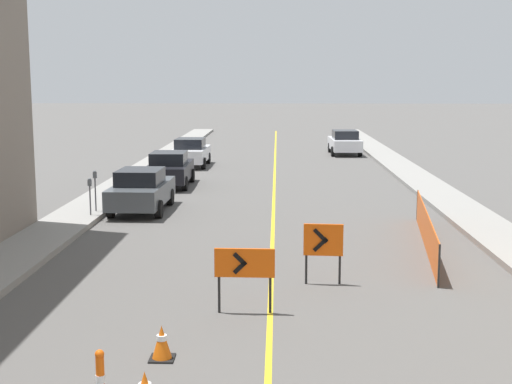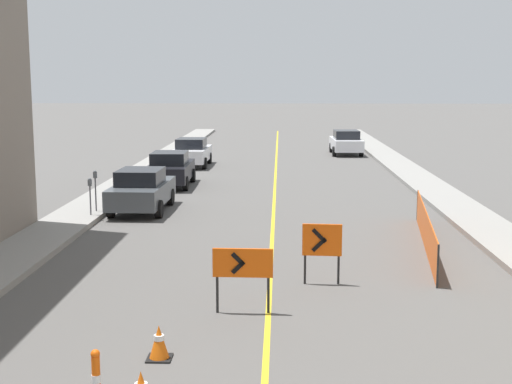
{
  "view_description": "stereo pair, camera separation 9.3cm",
  "coord_description": "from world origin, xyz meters",
  "px_view_note": "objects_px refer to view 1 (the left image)",
  "views": [
    {
      "loc": [
        0.13,
        0.74,
        4.81
      ],
      "look_at": [
        -0.59,
        24.93,
        1.0
      ],
      "focal_mm": 50.0,
      "sensor_mm": 36.0,
      "label": 1
    },
    {
      "loc": [
        0.23,
        0.74,
        4.81
      ],
      "look_at": [
        -0.59,
        24.93,
        1.0
      ],
      "focal_mm": 50.0,
      "sensor_mm": 36.0,
      "label": 2
    }
  ],
  "objects_px": {
    "parked_car_curb_mid": "(170,169)",
    "parking_meter_far_curb": "(95,183)",
    "parking_meter_near_curb": "(90,189)",
    "parked_car_curb_far": "(191,152)",
    "arrow_barricade_secondary": "(323,243)",
    "arrow_barricade_primary": "(244,266)",
    "parked_car_opposite_side": "(345,142)",
    "parked_car_curb_near": "(141,190)",
    "traffic_cone_fifth": "(162,343)"
  },
  "relations": [
    {
      "from": "parked_car_curb_mid",
      "to": "parking_meter_far_curb",
      "type": "relative_size",
      "value": 2.95
    },
    {
      "from": "parked_car_curb_mid",
      "to": "parking_meter_near_curb",
      "type": "xyz_separation_m",
      "value": [
        -1.56,
        -8.0,
        0.3
      ]
    },
    {
      "from": "parked_car_curb_far",
      "to": "arrow_barricade_secondary",
      "type": "bearing_deg",
      "value": -74.68
    },
    {
      "from": "arrow_barricade_primary",
      "to": "parked_car_curb_far",
      "type": "bearing_deg",
      "value": 100.88
    },
    {
      "from": "parked_car_opposite_side",
      "to": "arrow_barricade_secondary",
      "type": "bearing_deg",
      "value": -97.98
    },
    {
      "from": "parked_car_curb_near",
      "to": "parked_car_curb_far",
      "type": "relative_size",
      "value": 1.0
    },
    {
      "from": "parked_car_curb_mid",
      "to": "parking_meter_near_curb",
      "type": "distance_m",
      "value": 8.15
    },
    {
      "from": "traffic_cone_fifth",
      "to": "parking_meter_far_curb",
      "type": "xyz_separation_m",
      "value": [
        -4.48,
        13.1,
        0.91
      ]
    },
    {
      "from": "parked_car_opposite_side",
      "to": "parked_car_curb_far",
      "type": "bearing_deg",
      "value": -145.55
    },
    {
      "from": "arrow_barricade_secondary",
      "to": "parked_car_curb_mid",
      "type": "relative_size",
      "value": 0.34
    },
    {
      "from": "parked_car_curb_mid",
      "to": "parking_meter_near_curb",
      "type": "height_order",
      "value": "parked_car_curb_mid"
    },
    {
      "from": "parked_car_curb_mid",
      "to": "arrow_barricade_secondary",
      "type": "bearing_deg",
      "value": -69.97
    },
    {
      "from": "arrow_barricade_secondary",
      "to": "parking_meter_far_curb",
      "type": "bearing_deg",
      "value": 135.81
    },
    {
      "from": "parking_meter_near_curb",
      "to": "arrow_barricade_secondary",
      "type": "bearing_deg",
      "value": -45.27
    },
    {
      "from": "parked_car_curb_mid",
      "to": "parked_car_opposite_side",
      "type": "height_order",
      "value": "same"
    },
    {
      "from": "arrow_barricade_primary",
      "to": "parking_meter_far_curb",
      "type": "height_order",
      "value": "parking_meter_far_curb"
    },
    {
      "from": "parked_car_curb_near",
      "to": "parked_car_curb_far",
      "type": "xyz_separation_m",
      "value": [
        0.14,
        13.94,
        0.0
      ]
    },
    {
      "from": "parked_car_curb_near",
      "to": "parked_car_curb_mid",
      "type": "height_order",
      "value": "same"
    },
    {
      "from": "parking_meter_near_curb",
      "to": "parked_car_opposite_side",
      "type": "bearing_deg",
      "value": 64.12
    },
    {
      "from": "traffic_cone_fifth",
      "to": "arrow_barricade_secondary",
      "type": "bearing_deg",
      "value": 56.83
    },
    {
      "from": "parked_car_curb_far",
      "to": "traffic_cone_fifth",
      "type": "bearing_deg",
      "value": -83.19
    },
    {
      "from": "arrow_barricade_primary",
      "to": "parked_car_curb_far",
      "type": "relative_size",
      "value": 0.32
    },
    {
      "from": "parked_car_curb_near",
      "to": "parking_meter_far_curb",
      "type": "bearing_deg",
      "value": -145.41
    },
    {
      "from": "parked_car_opposite_side",
      "to": "parking_meter_near_curb",
      "type": "bearing_deg",
      "value": -117.59
    },
    {
      "from": "arrow_barricade_secondary",
      "to": "parked_car_opposite_side",
      "type": "height_order",
      "value": "parked_car_opposite_side"
    },
    {
      "from": "arrow_barricade_primary",
      "to": "parking_meter_near_curb",
      "type": "height_order",
      "value": "parking_meter_near_curb"
    },
    {
      "from": "parked_car_curb_mid",
      "to": "parked_car_opposite_side",
      "type": "bearing_deg",
      "value": 56.13
    },
    {
      "from": "parked_car_opposite_side",
      "to": "parking_meter_near_curb",
      "type": "height_order",
      "value": "parked_car_opposite_side"
    },
    {
      "from": "parked_car_curb_mid",
      "to": "parking_meter_far_curb",
      "type": "distance_m",
      "value": 7.44
    },
    {
      "from": "traffic_cone_fifth",
      "to": "parking_meter_near_curb",
      "type": "relative_size",
      "value": 0.47
    },
    {
      "from": "parked_car_curb_mid",
      "to": "parking_meter_far_curb",
      "type": "xyz_separation_m",
      "value": [
        -1.56,
        -7.26,
        0.41
      ]
    },
    {
      "from": "traffic_cone_fifth",
      "to": "parked_car_curb_mid",
      "type": "distance_m",
      "value": 20.58
    },
    {
      "from": "arrow_barricade_primary",
      "to": "parking_meter_near_curb",
      "type": "distance_m",
      "value": 11.41
    },
    {
      "from": "arrow_barricade_secondary",
      "to": "parking_meter_far_curb",
      "type": "xyz_separation_m",
      "value": [
        -7.57,
        8.37,
        0.2
      ]
    },
    {
      "from": "traffic_cone_fifth",
      "to": "parked_car_opposite_side",
      "type": "relative_size",
      "value": 0.14
    },
    {
      "from": "parking_meter_near_curb",
      "to": "parked_car_curb_far",
      "type": "bearing_deg",
      "value": 84.16
    },
    {
      "from": "parked_car_curb_mid",
      "to": "parked_car_opposite_side",
      "type": "xyz_separation_m",
      "value": [
        9.31,
        14.41,
        0.0
      ]
    },
    {
      "from": "parked_car_curb_near",
      "to": "parking_meter_near_curb",
      "type": "xyz_separation_m",
      "value": [
        -1.46,
        -1.69,
        0.3
      ]
    },
    {
      "from": "traffic_cone_fifth",
      "to": "parked_car_curb_mid",
      "type": "relative_size",
      "value": 0.14
    },
    {
      "from": "traffic_cone_fifth",
      "to": "parked_car_curb_mid",
      "type": "xyz_separation_m",
      "value": [
        -2.92,
        20.36,
        0.5
      ]
    },
    {
      "from": "parked_car_curb_near",
      "to": "parked_car_opposite_side",
      "type": "relative_size",
      "value": 1.0
    },
    {
      "from": "parked_car_curb_far",
      "to": "arrow_barricade_primary",
      "type": "bearing_deg",
      "value": -79.69
    },
    {
      "from": "arrow_barricade_secondary",
      "to": "parking_meter_near_curb",
      "type": "bearing_deg",
      "value": 138.43
    },
    {
      "from": "traffic_cone_fifth",
      "to": "arrow_barricade_primary",
      "type": "xyz_separation_m",
      "value": [
        1.32,
        2.54,
        0.71
      ]
    },
    {
      "from": "parked_car_curb_near",
      "to": "parking_meter_near_curb",
      "type": "relative_size",
      "value": 3.35
    },
    {
      "from": "parked_car_curb_far",
      "to": "parking_meter_far_curb",
      "type": "relative_size",
      "value": 2.95
    },
    {
      "from": "arrow_barricade_primary",
      "to": "parked_car_curb_mid",
      "type": "xyz_separation_m",
      "value": [
        -4.25,
        17.82,
        -0.21
      ]
    },
    {
      "from": "parking_meter_far_curb",
      "to": "traffic_cone_fifth",
      "type": "bearing_deg",
      "value": -71.11
    },
    {
      "from": "traffic_cone_fifth",
      "to": "parked_car_opposite_side",
      "type": "distance_m",
      "value": 35.35
    },
    {
      "from": "arrow_barricade_primary",
      "to": "parked_car_curb_far",
      "type": "height_order",
      "value": "parked_car_curb_far"
    }
  ]
}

